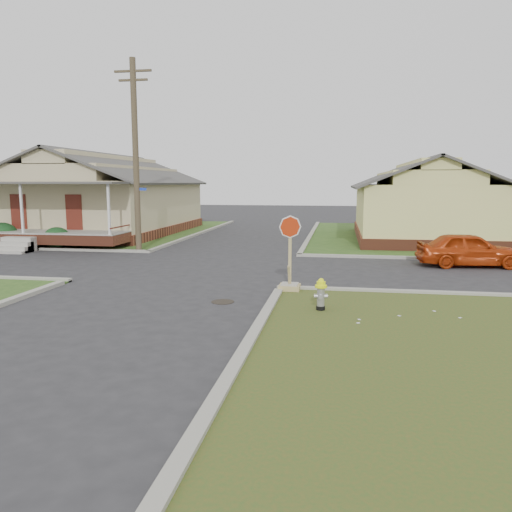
% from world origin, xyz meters
% --- Properties ---
extents(ground, '(120.00, 120.00, 0.00)m').
position_xyz_m(ground, '(0.00, 0.00, 0.00)').
color(ground, '#28272A').
rests_on(ground, ground).
extents(verge_far_left, '(19.00, 19.00, 0.05)m').
position_xyz_m(verge_far_left, '(-13.00, 18.00, 0.03)').
color(verge_far_left, '#2B4A1A').
rests_on(verge_far_left, ground).
extents(curbs, '(80.00, 40.00, 0.12)m').
position_xyz_m(curbs, '(0.00, 5.00, 0.00)').
color(curbs, gray).
rests_on(curbs, ground).
extents(manhole, '(0.64, 0.64, 0.01)m').
position_xyz_m(manhole, '(2.20, -0.50, 0.01)').
color(manhole, black).
rests_on(manhole, ground).
extents(corner_house, '(10.10, 15.50, 5.30)m').
position_xyz_m(corner_house, '(-10.00, 16.68, 2.28)').
color(corner_house, brown).
rests_on(corner_house, ground).
extents(side_house_yellow, '(7.60, 11.60, 4.70)m').
position_xyz_m(side_house_yellow, '(10.00, 16.50, 2.19)').
color(side_house_yellow, brown).
rests_on(side_house_yellow, ground).
extents(utility_pole, '(1.80, 0.28, 9.00)m').
position_xyz_m(utility_pole, '(-4.20, 8.90, 4.66)').
color(utility_pole, '#473C29').
rests_on(utility_pole, ground).
extents(fire_hydrant, '(0.31, 0.31, 0.83)m').
position_xyz_m(fire_hydrant, '(4.94, -1.11, 0.51)').
color(fire_hydrant, black).
rests_on(fire_hydrant, ground).
extents(stop_sign, '(0.65, 0.63, 2.29)m').
position_xyz_m(stop_sign, '(3.90, 1.20, 0.54)').
color(stop_sign, tan).
rests_on(stop_sign, ground).
extents(red_sedan, '(4.11, 1.94, 1.36)m').
position_xyz_m(red_sedan, '(10.47, 6.99, 0.68)').
color(red_sedan, '#B8370D').
rests_on(red_sedan, ground).
extents(hedge_left, '(1.54, 1.26, 1.17)m').
position_xyz_m(hedge_left, '(-11.95, 9.51, 0.64)').
color(hedge_left, '#163C1E').
rests_on(hedge_left, verge_far_left).
extents(hedge_right, '(1.39, 1.14, 1.06)m').
position_xyz_m(hedge_right, '(-8.67, 9.20, 0.58)').
color(hedge_right, '#163C1E').
rests_on(hedge_right, verge_far_left).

